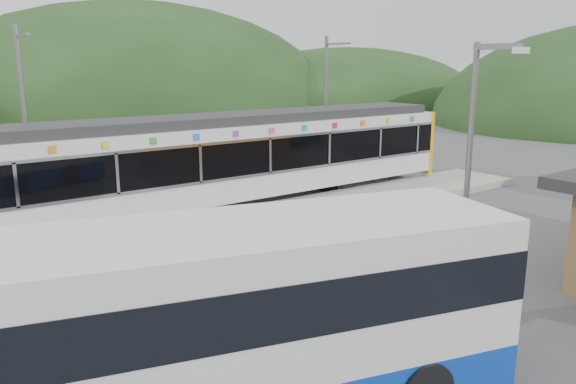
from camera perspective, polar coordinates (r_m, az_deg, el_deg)
ground at (r=18.21m, az=4.51°, el=-5.28°), size 120.00×120.00×0.00m
hills at (r=26.01m, az=7.10°, el=0.21°), size 146.00×149.00×26.00m
platform at (r=20.64m, az=-1.53°, el=-2.61°), size 26.00×3.20×0.30m
yellow_line at (r=19.59m, az=0.67°, el=-2.99°), size 26.00×0.10×0.01m
train at (r=22.57m, az=-5.02°, el=3.66°), size 20.44×3.01×3.74m
catenary_mast_west at (r=22.07m, az=-25.11°, el=6.44°), size 0.18×1.80×7.00m
catenary_mast_east at (r=28.43m, az=3.89°, el=8.80°), size 0.18×1.80×7.00m
bus at (r=9.19m, az=-12.80°, el=-14.16°), size 11.98×5.79×3.19m
lamp_post at (r=12.28m, az=18.35°, el=2.72°), size 0.36×1.08×6.10m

